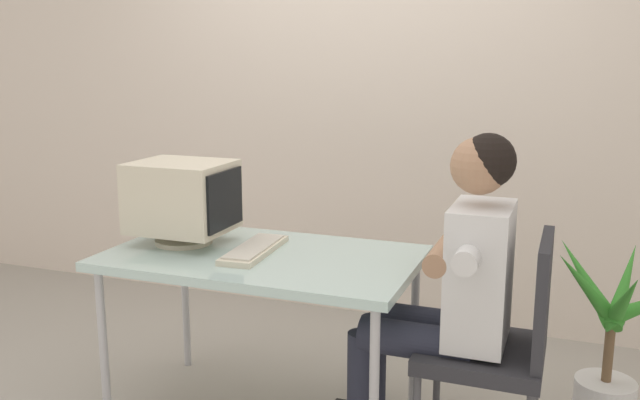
{
  "coord_description": "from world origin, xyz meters",
  "views": [
    {
      "loc": [
        1.2,
        -2.49,
        1.55
      ],
      "look_at": [
        0.26,
        0.0,
        0.99
      ],
      "focal_mm": 38.19,
      "sensor_mm": 36.0,
      "label": 1
    }
  ],
  "objects_px": {
    "person_seated": "(450,282)",
    "potted_plant": "(609,351)",
    "crt_monitor": "(183,198)",
    "keyboard": "(254,249)",
    "office_chair": "(501,338)",
    "desk": "(262,265)"
  },
  "relations": [
    {
      "from": "desk",
      "to": "office_chair",
      "type": "distance_m",
      "value": 1.01
    },
    {
      "from": "crt_monitor",
      "to": "desk",
      "type": "bearing_deg",
      "value": -4.12
    },
    {
      "from": "office_chair",
      "to": "potted_plant",
      "type": "distance_m",
      "value": 0.57
    },
    {
      "from": "office_chair",
      "to": "person_seated",
      "type": "relative_size",
      "value": 0.71
    },
    {
      "from": "desk",
      "to": "crt_monitor",
      "type": "bearing_deg",
      "value": 175.88
    },
    {
      "from": "person_seated",
      "to": "keyboard",
      "type": "bearing_deg",
      "value": -178.7
    },
    {
      "from": "potted_plant",
      "to": "office_chair",
      "type": "bearing_deg",
      "value": -136.8
    },
    {
      "from": "desk",
      "to": "potted_plant",
      "type": "relative_size",
      "value": 1.57
    },
    {
      "from": "desk",
      "to": "keyboard",
      "type": "bearing_deg",
      "value": -178.79
    },
    {
      "from": "office_chair",
      "to": "potted_plant",
      "type": "height_order",
      "value": "office_chair"
    },
    {
      "from": "desk",
      "to": "crt_monitor",
      "type": "height_order",
      "value": "crt_monitor"
    },
    {
      "from": "office_chair",
      "to": "keyboard",
      "type": "bearing_deg",
      "value": -178.96
    },
    {
      "from": "crt_monitor",
      "to": "keyboard",
      "type": "height_order",
      "value": "crt_monitor"
    },
    {
      "from": "crt_monitor",
      "to": "office_chair",
      "type": "height_order",
      "value": "crt_monitor"
    },
    {
      "from": "crt_monitor",
      "to": "person_seated",
      "type": "distance_m",
      "value": 1.21
    },
    {
      "from": "keyboard",
      "to": "potted_plant",
      "type": "bearing_deg",
      "value": 15.56
    },
    {
      "from": "office_chair",
      "to": "person_seated",
      "type": "height_order",
      "value": "person_seated"
    },
    {
      "from": "person_seated",
      "to": "potted_plant",
      "type": "xyz_separation_m",
      "value": [
        0.61,
        0.38,
        -0.35
      ]
    },
    {
      "from": "person_seated",
      "to": "office_chair",
      "type": "bearing_deg",
      "value": 0.0
    },
    {
      "from": "potted_plant",
      "to": "crt_monitor",
      "type": "bearing_deg",
      "value": -168.33
    },
    {
      "from": "crt_monitor",
      "to": "potted_plant",
      "type": "xyz_separation_m",
      "value": [
        1.79,
        0.37,
        -0.59
      ]
    },
    {
      "from": "keyboard",
      "to": "person_seated",
      "type": "bearing_deg",
      "value": 1.3
    }
  ]
}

